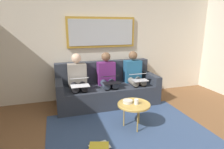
% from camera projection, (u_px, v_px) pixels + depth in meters
% --- Properties ---
extents(wall_rear, '(6.00, 0.12, 2.60)m').
position_uv_depth(wall_rear, '(101.00, 43.00, 4.45)').
color(wall_rear, beige).
rests_on(wall_rear, ground_plane).
extents(area_rug, '(2.60, 1.80, 0.01)m').
position_uv_depth(area_rug, '(127.00, 129.00, 3.15)').
color(area_rug, '#33476B').
rests_on(area_rug, ground_plane).
extents(couch, '(2.20, 0.90, 0.90)m').
position_uv_depth(couch, '(107.00, 89.00, 4.25)').
color(couch, '#2D333D').
rests_on(couch, ground_plane).
extents(framed_mirror, '(1.59, 0.05, 0.69)m').
position_uv_depth(framed_mirror, '(102.00, 32.00, 4.30)').
color(framed_mirror, '#B7892D').
extents(coffee_table, '(0.55, 0.55, 0.44)m').
position_uv_depth(coffee_table, '(134.00, 105.00, 3.14)').
color(coffee_table, tan).
rests_on(coffee_table, ground_plane).
extents(cup, '(0.07, 0.07, 0.09)m').
position_uv_depth(cup, '(136.00, 102.00, 3.11)').
color(cup, silver).
rests_on(cup, coffee_table).
extents(bowl, '(0.16, 0.16, 0.05)m').
position_uv_depth(bowl, '(128.00, 102.00, 3.17)').
color(bowl, beige).
rests_on(bowl, coffee_table).
extents(person_left, '(0.38, 0.58, 1.14)m').
position_uv_depth(person_left, '(134.00, 75.00, 4.29)').
color(person_left, '#235B84').
rests_on(person_left, couch).
extents(laptop_silver, '(0.32, 0.34, 0.15)m').
position_uv_depth(laptop_silver, '(139.00, 77.00, 4.06)').
color(laptop_silver, silver).
extents(person_middle, '(0.38, 0.58, 1.14)m').
position_uv_depth(person_middle, '(107.00, 77.00, 4.11)').
color(person_middle, '#66236B').
rests_on(person_middle, couch).
extents(laptop_black, '(0.34, 0.33, 0.14)m').
position_uv_depth(laptop_black, '(111.00, 79.00, 3.88)').
color(laptop_black, black).
extents(person_right, '(0.38, 0.58, 1.14)m').
position_uv_depth(person_right, '(78.00, 79.00, 3.93)').
color(person_right, gray).
rests_on(person_right, couch).
extents(laptop_white, '(0.36, 0.36, 0.15)m').
position_uv_depth(laptop_white, '(79.00, 82.00, 3.70)').
color(laptop_white, white).
extents(magazine_stack, '(0.33, 0.29, 0.03)m').
position_uv_depth(magazine_stack, '(99.00, 147.00, 2.68)').
color(magazine_stack, red).
rests_on(magazine_stack, ground_plane).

